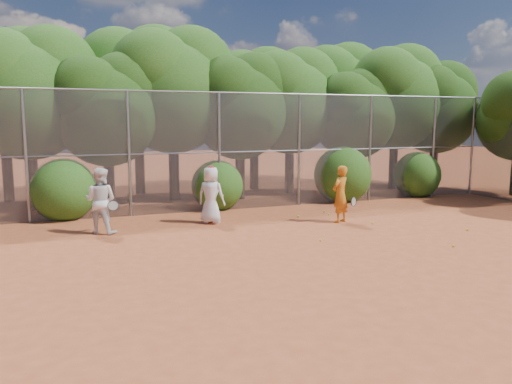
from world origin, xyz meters
name	(u,v)px	position (x,y,z in m)	size (l,w,h in m)	color
ground	(332,249)	(0.00, 0.00, 0.00)	(80.00, 80.00, 0.00)	#A74925
fence_back	(244,150)	(-0.12, 6.00, 2.05)	(20.05, 0.09, 4.03)	gray
tree_1	(29,88)	(-6.94, 8.54, 4.16)	(4.64, 4.03, 6.35)	black
tree_2	(108,105)	(-4.45, 7.83, 3.58)	(3.99, 3.47, 5.47)	black
tree_3	(173,85)	(-1.94, 8.84, 4.40)	(4.89, 4.26, 6.70)	black
tree_4	(241,102)	(0.55, 8.24, 3.76)	(4.19, 3.64, 5.73)	black
tree_5	(291,97)	(3.06, 9.04, 4.05)	(4.51, 3.92, 6.17)	black
tree_6	(355,111)	(5.55, 8.03, 3.47)	(3.86, 3.36, 5.29)	black
tree_7	(397,93)	(8.06, 8.64, 4.28)	(4.77, 4.14, 6.53)	black
tree_8	(437,104)	(10.05, 8.34, 3.82)	(4.25, 3.70, 5.82)	black
tree_9	(3,86)	(-7.94, 10.84, 4.34)	(4.83, 4.20, 6.62)	black
tree_10	(138,82)	(-2.93, 11.05, 4.63)	(5.15, 4.48, 7.06)	black
tree_11	(255,95)	(2.06, 10.64, 4.16)	(4.64, 4.03, 6.35)	black
tree_12	(338,90)	(6.56, 11.24, 4.51)	(5.02, 4.37, 6.88)	black
bush_0	(64,187)	(-6.00, 6.30, 1.00)	(2.00, 2.00, 2.00)	#244F13
bush_1	(217,183)	(-1.00, 6.30, 0.90)	(1.80, 1.80, 1.80)	#244F13
bush_2	(342,172)	(4.00, 6.30, 1.10)	(2.20, 2.20, 2.20)	#244F13
bush_3	(417,173)	(7.50, 6.30, 0.95)	(1.90, 1.90, 1.90)	#244F13
player_yellow	(340,194)	(1.80, 2.69, 0.86)	(0.87, 0.65, 1.73)	#C86D17
player_teen	(211,195)	(-1.88, 3.97, 0.87)	(0.99, 0.96, 1.74)	white
player_white	(101,201)	(-5.06, 3.73, 0.90)	(1.10, 1.04, 1.81)	white
ball_0	(372,223)	(2.57, 2.12, 0.03)	(0.07, 0.07, 0.07)	yellow
ball_1	(329,215)	(2.02, 3.77, 0.03)	(0.07, 0.07, 0.07)	yellow
ball_2	(453,246)	(2.85, -0.92, 0.03)	(0.07, 0.07, 0.07)	yellow
ball_3	(467,230)	(4.53, 0.37, 0.03)	(0.07, 0.07, 0.07)	yellow
ball_4	(320,240)	(0.11, 0.78, 0.03)	(0.07, 0.07, 0.07)	yellow
ball_5	(324,211)	(2.17, 4.35, 0.03)	(0.07, 0.07, 0.07)	yellow
ball_6	(298,216)	(0.96, 3.86, 0.03)	(0.07, 0.07, 0.07)	yellow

